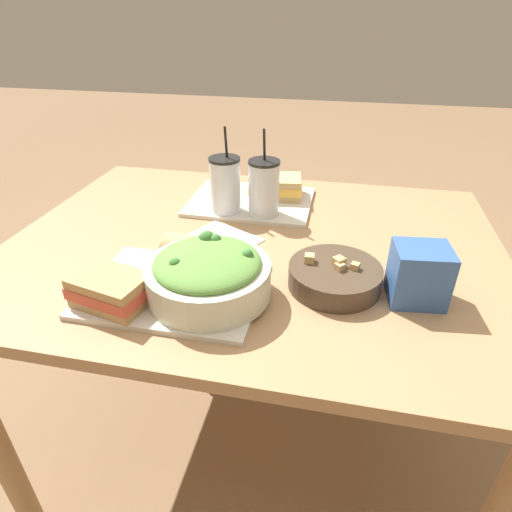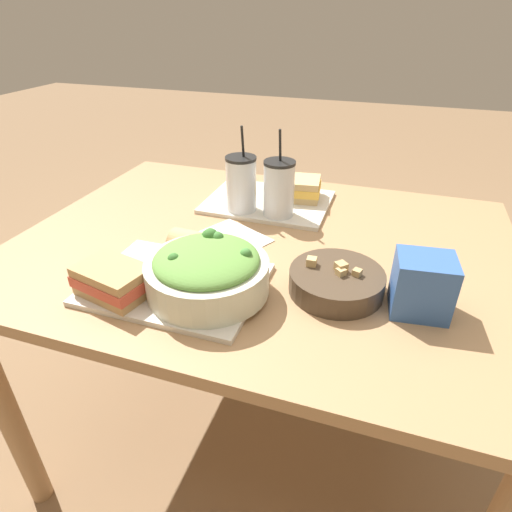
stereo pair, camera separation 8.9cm
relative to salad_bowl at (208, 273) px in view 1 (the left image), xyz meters
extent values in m
plane|color=#846647|center=(0.04, 0.26, -0.84)|extent=(12.00, 12.00, 0.00)
cube|color=#A37A51|center=(0.04, 0.26, -0.08)|extent=(1.27, 0.96, 0.03)
cylinder|color=#A37A51|center=(-0.54, 0.68, -0.47)|extent=(0.06, 0.06, 0.75)
cylinder|color=#A37A51|center=(0.61, 0.68, -0.47)|extent=(0.06, 0.06, 0.75)
cube|color=beige|center=(-0.08, 0.01, -0.06)|extent=(0.37, 0.28, 0.01)
cube|color=beige|center=(-0.02, 0.50, -0.06)|extent=(0.37, 0.28, 0.01)
cylinder|color=beige|center=(0.00, 0.00, -0.01)|extent=(0.26, 0.26, 0.07)
ellipsoid|color=#5B8E3D|center=(0.00, 0.00, 0.03)|extent=(0.22, 0.22, 0.05)
sphere|color=#38702D|center=(-0.02, 0.07, 0.05)|extent=(0.03, 0.03, 0.03)
sphere|color=#427F38|center=(-0.03, 0.07, 0.04)|extent=(0.03, 0.03, 0.03)
sphere|color=#427F38|center=(0.00, 0.06, 0.04)|extent=(0.03, 0.03, 0.03)
sphere|color=#38702D|center=(-0.05, -0.04, 0.04)|extent=(0.02, 0.02, 0.02)
sphere|color=#427F38|center=(0.08, 0.02, 0.04)|extent=(0.02, 0.02, 0.02)
cube|color=beige|center=(-0.03, 0.02, 0.03)|extent=(0.04, 0.04, 0.01)
cube|color=beige|center=(0.03, -0.05, 0.03)|extent=(0.05, 0.04, 0.01)
cylinder|color=#473828|center=(0.26, 0.10, -0.04)|extent=(0.20, 0.20, 0.05)
cylinder|color=#5B2D19|center=(0.26, 0.10, -0.02)|extent=(0.18, 0.18, 0.01)
cube|color=tan|center=(0.20, 0.11, 0.00)|extent=(0.02, 0.02, 0.02)
cube|color=tan|center=(0.26, 0.11, 0.00)|extent=(0.03, 0.03, 0.02)
cube|color=tan|center=(0.30, 0.10, -0.01)|extent=(0.02, 0.02, 0.02)
cube|color=tan|center=(0.26, 0.09, -0.01)|extent=(0.02, 0.02, 0.02)
cube|color=tan|center=(-0.18, -0.07, -0.04)|extent=(0.16, 0.13, 0.02)
cube|color=#C64C38|center=(-0.18, -0.07, -0.02)|extent=(0.17, 0.14, 0.02)
cube|color=tan|center=(-0.18, -0.07, 0.00)|extent=(0.16, 0.13, 0.02)
cylinder|color=tan|center=(-0.09, 0.10, -0.01)|extent=(0.11, 0.08, 0.07)
cylinder|color=beige|center=(-0.04, 0.10, -0.01)|extent=(0.01, 0.07, 0.07)
cube|color=tan|center=(0.05, 0.54, -0.04)|extent=(0.17, 0.13, 0.02)
cube|color=#EFB742|center=(0.05, 0.54, -0.02)|extent=(0.18, 0.13, 0.02)
cube|color=tan|center=(0.05, 0.54, 0.00)|extent=(0.17, 0.13, 0.02)
cylinder|color=silver|center=(-0.08, 0.41, 0.03)|extent=(0.09, 0.09, 0.15)
cylinder|color=black|center=(-0.08, 0.41, 0.02)|extent=(0.08, 0.08, 0.12)
cylinder|color=black|center=(-0.08, 0.41, 0.11)|extent=(0.09, 0.09, 0.01)
cylinder|color=black|center=(-0.07, 0.41, 0.15)|extent=(0.01, 0.02, 0.10)
cylinder|color=silver|center=(0.03, 0.41, 0.03)|extent=(0.09, 0.09, 0.15)
cylinder|color=#701E47|center=(0.03, 0.41, 0.02)|extent=(0.08, 0.08, 0.12)
cylinder|color=black|center=(0.03, 0.41, 0.10)|extent=(0.09, 0.09, 0.01)
cylinder|color=black|center=(0.04, 0.41, 0.15)|extent=(0.01, 0.02, 0.10)
cube|color=#335BA3|center=(0.42, 0.09, 0.00)|extent=(0.12, 0.11, 0.12)
cube|color=white|center=(-0.04, 0.25, -0.06)|extent=(0.22, 0.19, 0.00)
camera|label=1|loc=(0.25, -0.70, 0.48)|focal=30.00mm
camera|label=2|loc=(0.33, -0.67, 0.48)|focal=30.00mm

